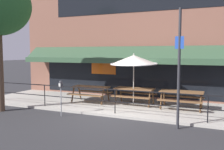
{
  "coord_description": "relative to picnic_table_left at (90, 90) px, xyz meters",
  "views": [
    {
      "loc": [
        3.78,
        -8.7,
        2.51
      ],
      "look_at": [
        -0.69,
        1.6,
        1.5
      ],
      "focal_mm": 40.0,
      "sensor_mm": 36.0,
      "label": 1
    }
  ],
  "objects": [
    {
      "name": "parking_meter_near",
      "position": [
        0.05,
        -2.53,
        0.44
      ],
      "size": [
        0.15,
        0.16,
        1.42
      ],
      "color": "gray",
      "rests_on": "ground"
    },
    {
      "name": "picnic_table_centre",
      "position": [
        2.14,
        0.32,
        0.0
      ],
      "size": [
        1.8,
        1.42,
        0.76
      ],
      "color": "brown",
      "rests_on": "patio_deck"
    },
    {
      "name": "patio_railing",
      "position": [
        1.97,
        -1.6,
        0.09
      ],
      "size": [
        13.84,
        0.04,
        0.97
      ],
      "color": "black",
      "rests_on": "patio_deck"
    },
    {
      "name": "patio_umbrella_centre",
      "position": [
        2.14,
        0.19,
        1.47
      ],
      "size": [
        2.14,
        2.14,
        2.38
      ],
      "color": "#B7B2A8",
      "rests_on": "patio_deck"
    },
    {
      "name": "ground_plane",
      "position": [
        1.97,
        -1.9,
        -0.71
      ],
      "size": [
        120.0,
        120.0,
        0.0
      ],
      "primitive_type": "plane",
      "color": "#2D2D30"
    },
    {
      "name": "street_sign_pole",
      "position": [
        4.53,
        -2.35,
        1.32
      ],
      "size": [
        0.28,
        0.09,
        3.93
      ],
      "color": "#2D2D33",
      "rests_on": "ground"
    },
    {
      "name": "patio_deck",
      "position": [
        1.97,
        0.1,
        -0.66
      ],
      "size": [
        15.0,
        4.0,
        0.1
      ],
      "primitive_type": "cube",
      "color": "#ADA89E",
      "rests_on": "ground"
    },
    {
      "name": "picnic_table_right",
      "position": [
        4.28,
        0.23,
        0.0
      ],
      "size": [
        1.8,
        1.42,
        0.76
      ],
      "color": "brown",
      "rests_on": "patio_deck"
    },
    {
      "name": "restaurant_building",
      "position": [
        1.97,
        2.32,
        3.07
      ],
      "size": [
        15.0,
        1.6,
        7.6
      ],
      "color": "brown",
      "rests_on": "ground"
    },
    {
      "name": "picnic_table_left",
      "position": [
        0.0,
        0.0,
        0.0
      ],
      "size": [
        1.8,
        1.42,
        0.76
      ],
      "color": "brown",
      "rests_on": "patio_deck"
    }
  ]
}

